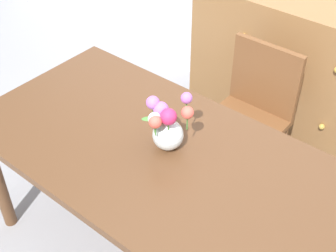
{
  "coord_description": "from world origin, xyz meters",
  "views": [
    {
      "loc": [
        0.98,
        -1.15,
        2.16
      ],
      "look_at": [
        -0.01,
        0.05,
        0.88
      ],
      "focal_mm": 49.97,
      "sensor_mm": 36.0,
      "label": 1
    }
  ],
  "objects": [
    {
      "name": "dining_table",
      "position": [
        0.0,
        0.0,
        0.67
      ],
      "size": [
        1.82,
        0.93,
        0.76
      ],
      "color": "brown",
      "rests_on": "ground_plane"
    },
    {
      "name": "dresser",
      "position": [
        0.03,
        1.33,
        0.5
      ],
      "size": [
        1.4,
        0.47,
        1.0
      ],
      "color": "olive",
      "rests_on": "ground_plane"
    },
    {
      "name": "chair_far",
      "position": [
        0.0,
        0.8,
        0.52
      ],
      "size": [
        0.42,
        0.42,
        0.9
      ],
      "rotation": [
        0.0,
        0.0,
        3.14
      ],
      "color": "brown",
      "rests_on": "ground_plane"
    },
    {
      "name": "flower_vase",
      "position": [
        -0.01,
        0.05,
        0.88
      ],
      "size": [
        0.21,
        0.23,
        0.25
      ],
      "color": "silver",
      "rests_on": "dining_table"
    }
  ]
}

